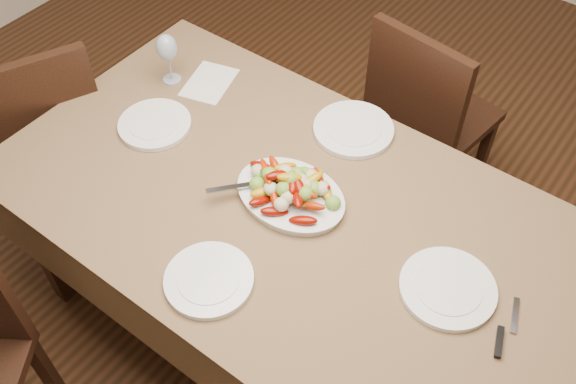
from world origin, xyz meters
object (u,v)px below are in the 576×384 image
Objects in this scene: chair_far at (434,115)px; plate_far at (353,129)px; plate_left at (155,125)px; chair_left at (47,132)px; wine_glass at (168,57)px; plate_near at (209,280)px; plate_right at (448,288)px; serving_platter at (291,197)px; dining_table at (288,274)px.

chair_far is 0.61m from plate_far.
chair_left is at bearing -170.36° from plate_left.
plate_far is (1.12, 0.48, 0.29)m from chair_left.
wine_glass is (-0.67, -0.17, 0.09)m from plate_far.
plate_left is 0.99× the size of plate_near.
chair_far is 3.51× the size of plate_far.
plate_near is 0.89m from wine_glass.
chair_far is 3.58× the size of plate_right.
serving_platter is at bearing 1.99° from plate_left.
chair_left is 3.58× the size of plate_right.
plate_near is at bearing -145.38° from plate_right.
wine_glass reaches higher than plate_near.
chair_left is at bearing -174.12° from serving_platter.
chair_left reaches higher than plate_right.
plate_near is (0.01, -0.74, 0.00)m from plate_far.
chair_far is 1.31m from plate_near.
dining_table is at bearing -71.05° from serving_platter.
wine_glass is at bearing 51.08° from chair_far.
plate_near is at bearing -91.55° from dining_table.
plate_near is at bearing 94.71° from chair_far.
dining_table is 0.39m from serving_platter.
plate_right is 1.30× the size of wine_glass.
dining_table is 0.55m from plate_far.
plate_left is 0.66m from plate_near.
plate_far is at bearing 35.03° from plate_left.
chair_far reaches higher than plate_left.
chair_far is at bearing 56.09° from plate_left.
serving_platter is at bearing 120.06° from chair_left.
chair_far reaches higher than plate_right.
plate_left is at bearing -178.01° from serving_platter.
plate_far is at bearing 91.58° from serving_platter.
serving_platter is 0.37m from plate_near.
plate_far is at bearing 137.46° from chair_left.
wine_glass reaches higher than serving_platter.
chair_far reaches higher than dining_table.
chair_far is at bearing 43.64° from wine_glass.
plate_right is (1.10, 0.02, 0.00)m from plate_left.
chair_far is at bearing 154.72° from chair_left.
wine_glass reaches higher than chair_left.
plate_right and plate_far have the same top height.
chair_left reaches higher than dining_table.
plate_far is at bearing 90.04° from chair_far.
chair_left is 1.70m from plate_right.
plate_right is at bearing -9.07° from wine_glass.
plate_left is 0.91× the size of plate_far.
plate_near is (0.56, -0.35, 0.00)m from plate_left.
serving_platter is at bearing 89.80° from plate_near.
chair_far reaches higher than plate_near.
chair_left is (-1.14, -0.09, 0.10)m from dining_table.
plate_left is 0.67m from plate_far.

